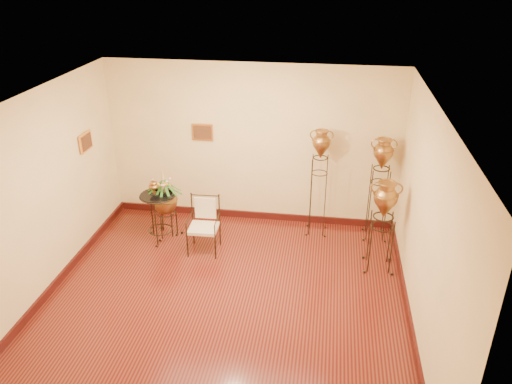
# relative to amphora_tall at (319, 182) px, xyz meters

# --- Properties ---
(ground) EXTENTS (5.00, 5.00, 0.00)m
(ground) POSITION_rel_amphora_tall_xyz_m (-1.17, -2.15, -0.95)
(ground) COLOR maroon
(ground) RESTS_ON ground
(room_shell) EXTENTS (5.02, 5.02, 2.81)m
(room_shell) POSITION_rel_amphora_tall_xyz_m (-1.18, -2.14, 0.78)
(room_shell) COLOR #FFDEA4
(room_shell) RESTS_ON ground
(amphora_tall) EXTENTS (0.45, 0.45, 1.86)m
(amphora_tall) POSITION_rel_amphora_tall_xyz_m (0.00, 0.00, 0.00)
(amphora_tall) COLOR black
(amphora_tall) RESTS_ON ground
(amphora_mid) EXTENTS (0.43, 0.43, 1.78)m
(amphora_mid) POSITION_rel_amphora_tall_xyz_m (0.98, 0.00, -0.05)
(amphora_mid) COLOR black
(amphora_mid) RESTS_ON ground
(amphora_short) EXTENTS (0.54, 0.54, 1.46)m
(amphora_short) POSITION_rel_amphora_tall_xyz_m (0.98, -0.93, -0.22)
(amphora_short) COLOR black
(amphora_short) RESTS_ON ground
(planter_urn) EXTENTS (0.76, 0.76, 1.20)m
(planter_urn) POSITION_rel_amphora_tall_xyz_m (-2.51, -0.48, -0.28)
(planter_urn) COLOR black
(planter_urn) RESTS_ON ground
(armchair) EXTENTS (0.53, 0.50, 0.92)m
(armchair) POSITION_rel_amphora_tall_xyz_m (-1.76, -0.89, -0.49)
(armchair) COLOR black
(armchair) RESTS_ON ground
(side_table) EXTENTS (0.60, 0.60, 1.05)m
(side_table) POSITION_rel_amphora_tall_xyz_m (-2.57, -0.63, -0.52)
(side_table) COLOR black
(side_table) RESTS_ON ground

